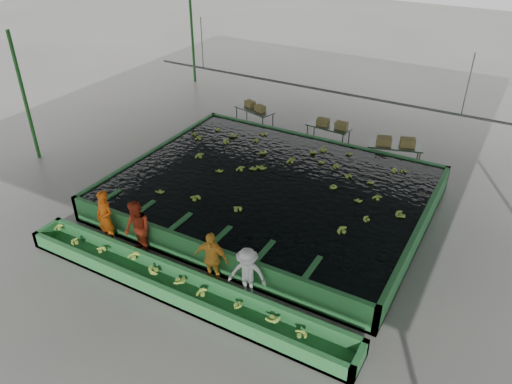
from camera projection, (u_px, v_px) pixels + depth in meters
The scene contains 21 objects.
ground at pixel (248, 226), 15.89m from camera, with size 80.00×80.00×0.00m, color slate.
shed_roof at pixel (247, 72), 13.29m from camera, with size 20.00×22.00×0.04m, color slate.
shed_posts at pixel (248, 156), 14.59m from camera, with size 20.00×22.00×5.00m, color #1F5D20, non-canonical shape.
flotation_tank at pixel (271, 193), 16.77m from camera, with size 10.00×8.00×0.90m, color #296E34, non-canonical shape.
tank_water at pixel (271, 182), 16.56m from camera, with size 9.70×7.70×0.00m, color black.
sorting_trough at pixel (179, 287), 13.08m from camera, with size 10.00×1.00×0.50m, color #296E34, non-canonical shape.
cableway_rail at pixel (317, 89), 18.05m from camera, with size 0.08×0.08×14.00m, color #59605B.
rail_hanger_left at pixel (202, 43), 19.64m from camera, with size 0.04×0.04×2.00m, color #59605B.
rail_hanger_right at pixel (468, 85), 15.43m from camera, with size 0.04×0.04×2.00m, color #59605B.
worker_a at pixel (105, 218), 14.72m from camera, with size 0.64×0.42×1.76m, color #E3580E.
worker_b at pixel (137, 230), 14.19m from camera, with size 0.86×0.67×1.77m, color #A52F16.
worker_c at pixel (211, 259), 13.16m from camera, with size 0.97×0.40×1.66m, color gold.
worker_d at pixel (247, 274), 12.72m from camera, with size 1.00×0.57×1.54m, color silver.
packing_table_left at pixel (254, 118), 22.36m from camera, with size 1.84×0.73×0.84m, color #59605B, non-canonical shape.
packing_table_mid at pixel (328, 135), 20.80m from camera, with size 1.80×0.72×0.82m, color #59605B, non-canonical shape.
packing_table_right at pixel (394, 156), 19.08m from camera, with size 2.02×0.81×0.92m, color #59605B, non-canonical shape.
box_stack_left at pixel (255, 109), 22.19m from camera, with size 1.17×0.33×0.25m, color olive, non-canonical shape.
box_stack_mid at pixel (332, 127), 20.51m from camera, with size 1.29×0.36×0.28m, color olive, non-canonical shape.
box_stack_right at pixel (395, 145), 18.82m from camera, with size 1.41×0.39×0.30m, color olive, non-canonical shape.
floating_bananas at pixel (282, 172), 17.16m from camera, with size 9.38×6.39×0.13m, color #96BA3B, non-canonical shape.
trough_bananas at pixel (179, 282), 13.00m from camera, with size 9.07×0.60×0.12m, color #96BA3B, non-canonical shape.
Camera 1 is at (6.64, -11.21, 9.15)m, focal length 35.00 mm.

